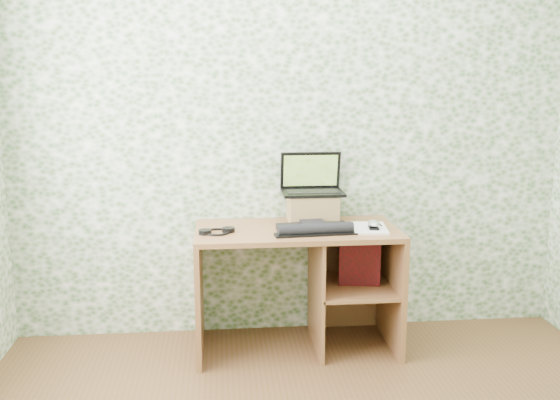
{
  "coord_description": "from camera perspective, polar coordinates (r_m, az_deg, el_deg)",
  "views": [
    {
      "loc": [
        -0.45,
        -2.12,
        1.64
      ],
      "look_at": [
        -0.11,
        1.39,
        0.93
      ],
      "focal_mm": 40.0,
      "sensor_mm": 36.0,
      "label": 1
    }
  ],
  "objects": [
    {
      "name": "riser",
      "position": [
        3.84,
        2.99,
        -0.76
      ],
      "size": [
        0.3,
        0.25,
        0.18
      ],
      "primitive_type": "cube",
      "rotation": [
        0.0,
        0.0,
        0.0
      ],
      "color": "olive",
      "rests_on": "desk"
    },
    {
      "name": "keyboard",
      "position": [
        3.62,
        3.14,
        -2.59
      ],
      "size": [
        0.48,
        0.27,
        0.07
      ],
      "rotation": [
        0.0,
        0.0,
        0.08
      ],
      "color": "black",
      "rests_on": "desk"
    },
    {
      "name": "laptop",
      "position": [
        3.85,
        2.92,
        1.51
      ],
      "size": [
        0.37,
        0.26,
        0.25
      ],
      "rotation": [
        0.0,
        0.0,
        0.0
      ],
      "color": "black",
      "rests_on": "riser"
    },
    {
      "name": "wall_back",
      "position": [
        3.92,
        1.02,
        6.33
      ],
      "size": [
        3.5,
        0.0,
        3.5
      ],
      "primitive_type": "plane",
      "rotation": [
        1.57,
        0.0,
        0.0
      ],
      "color": "white",
      "rests_on": "ground"
    },
    {
      "name": "headphones",
      "position": [
        3.61,
        -5.8,
        -2.88
      ],
      "size": [
        0.21,
        0.19,
        0.03
      ],
      "rotation": [
        0.0,
        0.0,
        0.28
      ],
      "color": "black",
      "rests_on": "desk"
    },
    {
      "name": "notepad",
      "position": [
        3.72,
        8.17,
        -2.55
      ],
      "size": [
        0.23,
        0.3,
        0.01
      ],
      "primitive_type": "cube",
      "rotation": [
        0.0,
        0.0,
        -0.11
      ],
      "color": "white",
      "rests_on": "desk"
    },
    {
      "name": "desk",
      "position": [
        3.81,
        2.64,
        -6.4
      ],
      "size": [
        1.2,
        0.6,
        0.75
      ],
      "color": "brown",
      "rests_on": "floor"
    },
    {
      "name": "pen",
      "position": [
        3.8,
        9.03,
        -2.1
      ],
      "size": [
        0.01,
        0.14,
        0.01
      ],
      "primitive_type": "cylinder",
      "rotation": [
        1.57,
        0.0,
        -0.03
      ],
      "color": "black",
      "rests_on": "notepad"
    },
    {
      "name": "mouse",
      "position": [
        3.68,
        8.55,
        -2.31
      ],
      "size": [
        0.08,
        0.12,
        0.04
      ],
      "primitive_type": "ellipsoid",
      "rotation": [
        0.0,
        0.0,
        -0.15
      ],
      "color": "#B8B8BA",
      "rests_on": "notepad"
    },
    {
      "name": "red_box",
      "position": [
        3.82,
        7.27,
        -5.52
      ],
      "size": [
        0.26,
        0.12,
        0.3
      ],
      "primitive_type": "cube",
      "rotation": [
        0.0,
        0.0,
        -0.17
      ],
      "color": "maroon",
      "rests_on": "desk"
    }
  ]
}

